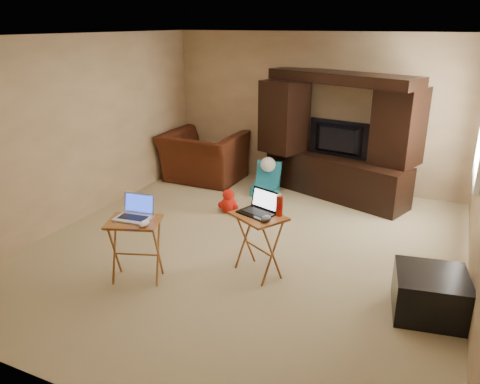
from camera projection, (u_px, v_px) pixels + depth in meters
The scene contains 19 objects.
floor at pixel (247, 247), 5.80m from camera, with size 5.50×5.50×0.00m, color #CBBC8C.
ceiling at pixel (248, 35), 4.94m from camera, with size 5.50×5.50×0.00m, color silver.
wall_back at pixel (315, 111), 7.71m from camera, with size 5.00×5.00×0.00m, color tan.
wall_front at pixel (74, 249), 3.03m from camera, with size 5.00×5.00×0.00m, color tan.
wall_left at pixel (80, 130), 6.36m from camera, with size 5.50×5.50×0.00m, color tan.
entertainment_center at pixel (338, 137), 7.21m from camera, with size 2.37×0.59×1.94m, color black.
television at pixel (337, 140), 7.19m from camera, with size 0.98×0.13×0.57m, color black.
recliner at pixel (204, 157), 8.15m from camera, with size 1.30×1.13×0.84m, color #4C2010.
child_rocker at pixel (265, 179), 7.51m from camera, with size 0.39×0.45×0.53m, color #186E88, non-canonical shape.
plush_toy at pixel (229, 201), 6.80m from camera, with size 0.33×0.27×0.37m, color red, non-canonical shape.
push_toy at pixel (377, 188), 7.16m from camera, with size 0.63×0.45×0.47m, color blue, non-canonical shape.
ottoman at pixel (430, 294), 4.43m from camera, with size 0.65×0.65×0.42m, color black.
tray_table_left at pixel (136, 250), 4.97m from camera, with size 0.53×0.43×0.69m, color #A86528.
tray_table_right at pixel (258, 245), 5.09m from camera, with size 0.54×0.43×0.70m, color #9B4D25.
laptop_left at pixel (132, 208), 4.85m from camera, with size 0.36×0.30×0.24m, color silver.
laptop_right at pixel (256, 203), 4.96m from camera, with size 0.37×0.30×0.24m, color black.
mouse_left at pixel (144, 224), 4.71m from camera, with size 0.09×0.14×0.06m, color white.
mouse_right at pixel (266, 219), 4.81m from camera, with size 0.09×0.14×0.06m, color #414046.
water_bottle at pixel (279, 206), 4.92m from camera, with size 0.07×0.07×0.22m, color red.
Camera 1 is at (2.12, -4.76, 2.63)m, focal length 35.00 mm.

